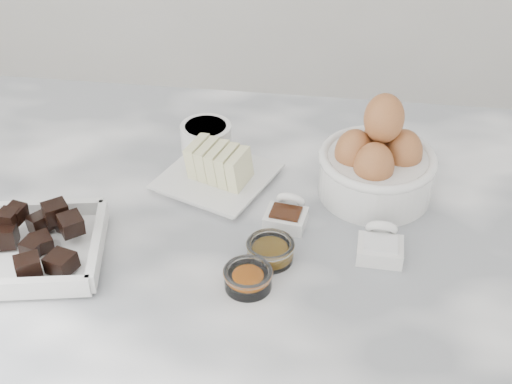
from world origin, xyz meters
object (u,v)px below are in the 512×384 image
Objects in this scene: butter_plate at (215,170)px; honey_bowl at (270,251)px; sugar_ramekin at (206,138)px; chocolate_dish at (16,245)px; vanilla_spoon at (287,214)px; egg_bowl at (377,163)px; salt_spoon at (380,244)px; zest_bowl at (248,277)px.

honey_bowl is (0.11, -0.17, -0.01)m from butter_plate.
butter_plate reaches higher than sugar_ramekin.
chocolate_dish is at bearing -172.44° from honey_bowl.
sugar_ramekin is at bearing 131.95° from vanilla_spoon.
sugar_ramekin is 1.09× the size of vanilla_spoon.
butter_plate is at bearing 42.27° from chocolate_dish.
butter_plate reaches higher than vanilla_spoon.
egg_bowl is (0.28, -0.08, 0.03)m from sugar_ramekin.
egg_bowl is at bearing -16.04° from sugar_ramekin.
chocolate_dish is 1.27× the size of butter_plate.
chocolate_dish is 3.35× the size of vanilla_spoon.
butter_plate reaches higher than honey_bowl.
vanilla_spoon is at bearing 158.90° from salt_spoon.
egg_bowl is 2.30× the size of vanilla_spoon.
salt_spoon reaches higher than honey_bowl.
butter_plate is 1.14× the size of egg_bowl.
chocolate_dish is at bearing -160.02° from vanilla_spoon.
honey_bowl is at bearing -167.74° from salt_spoon.
butter_plate is 3.09× the size of zest_bowl.
vanilla_spoon reaches higher than honey_bowl.
chocolate_dish is 0.32m from butter_plate.
salt_spoon is (0.01, -0.14, -0.04)m from egg_bowl.
sugar_ramekin is 0.29m from honey_bowl.
sugar_ramekin reaches higher than salt_spoon.
honey_bowl is at bearing -61.49° from sugar_ramekin.
egg_bowl is 2.70× the size of zest_bowl.
salt_spoon is at bearing -27.97° from butter_plate.
salt_spoon reaches higher than vanilla_spoon.
egg_bowl reaches higher than chocolate_dish.
salt_spoon is at bearing -86.72° from egg_bowl.
butter_plate is 2.63× the size of vanilla_spoon.
vanilla_spoon is (0.04, 0.14, -0.00)m from zest_bowl.
sugar_ramekin is 0.36m from salt_spoon.
chocolate_dish is at bearing 177.91° from zest_bowl.
butter_plate reaches higher than zest_bowl.
egg_bowl is 0.28m from zest_bowl.
zest_bowl is at bearing -2.09° from chocolate_dish.
chocolate_dish is 3.86× the size of honey_bowl.
zest_bowl is (0.32, -0.01, -0.01)m from chocolate_dish.
vanilla_spoon is (0.12, -0.08, -0.01)m from butter_plate.
egg_bowl is 0.23m from honey_bowl.
zest_bowl is 0.85× the size of vanilla_spoon.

